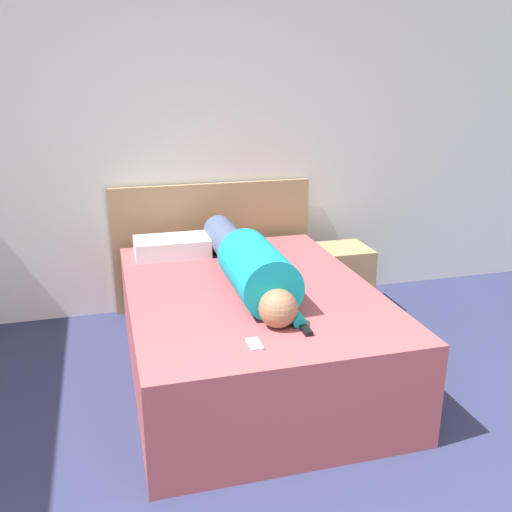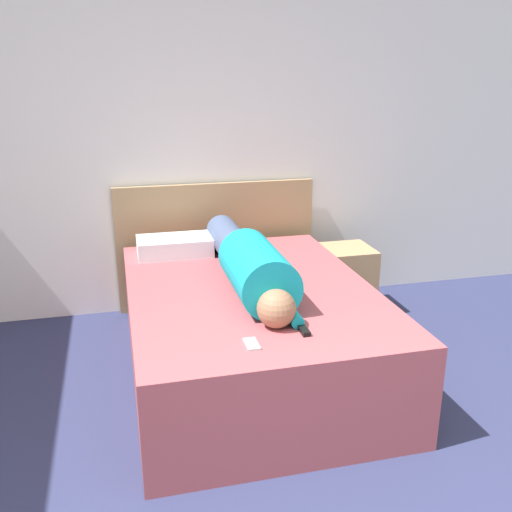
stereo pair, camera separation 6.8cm
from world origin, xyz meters
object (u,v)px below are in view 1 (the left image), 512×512
Objects in this scene: cell_phone at (255,344)px; nightstand at (343,279)px; tv_remote at (305,328)px; pillow_near_headboard at (172,247)px; person_lying at (249,264)px; bed at (250,330)px.

nightstand is at bearing 53.13° from cell_phone.
tv_remote is 1.15× the size of cell_phone.
tv_remote is at bearing -120.80° from nightstand.
pillow_near_headboard reaches higher than nightstand.
person_lying is (-0.99, -0.76, 0.47)m from nightstand.
pillow_near_headboard is at bearing 97.65° from cell_phone.
tv_remote is (0.50, -1.45, -0.05)m from pillow_near_headboard.
cell_phone reaches higher than nightstand.
tv_remote is (0.12, -0.70, -0.13)m from person_lying.
bed is 1.25× the size of person_lying.
person_lying is 0.82m from cell_phone.
tv_remote is at bearing -80.42° from person_lying.
nightstand is (0.99, 0.77, -0.03)m from bed.
pillow_near_headboard is at bearing -179.58° from nightstand.
nightstand is 0.33× the size of person_lying.
cell_phone is (-0.18, -0.79, -0.14)m from person_lying.
person_lying is (-0.00, 0.02, 0.44)m from bed.
cell_phone is (-0.18, -0.77, 0.30)m from bed.
pillow_near_headboard is (-0.38, 0.76, 0.36)m from bed.
pillow_near_headboard is (-1.37, -0.01, 0.39)m from nightstand.
bed is 3.82× the size of nightstand.
pillow_near_headboard is (-0.38, 0.75, -0.08)m from person_lying.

